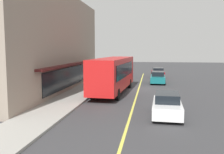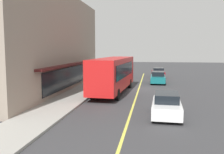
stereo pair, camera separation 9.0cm
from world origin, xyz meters
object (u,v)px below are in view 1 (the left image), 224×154
at_px(car_white, 167,105).
at_px(traffic_light, 88,69).
at_px(bus, 113,73).
at_px(car_teal, 158,78).
at_px(pedestrian_waiting, 98,76).
at_px(car_maroon, 158,73).

bearing_deg(car_white, traffic_light, 46.04).
bearing_deg(bus, car_teal, -30.38).
distance_m(car_teal, pedestrian_waiting, 7.74).
xyz_separation_m(car_teal, car_maroon, (6.94, -0.18, 0.00)).
relative_size(traffic_light, pedestrian_waiting, 1.94).
relative_size(car_teal, car_maroon, 0.99).
height_order(bus, car_white, bus).
relative_size(car_white, car_maroon, 0.99).
xyz_separation_m(car_white, pedestrian_waiting, (13.56, 7.45, 0.40)).
height_order(car_teal, car_maroon, same).
height_order(traffic_light, car_maroon, traffic_light).
height_order(car_maroon, pedestrian_waiting, pedestrian_waiting).
relative_size(traffic_light, car_maroon, 0.73).
bearing_deg(traffic_light, car_white, -133.96).
xyz_separation_m(traffic_light, car_teal, (9.38, -6.84, -1.79)).
distance_m(bus, car_maroon, 15.63).
height_order(car_white, pedestrian_waiting, pedestrian_waiting).
distance_m(car_white, car_teal, 16.13).
bearing_deg(car_teal, pedestrian_waiting, 109.45).
bearing_deg(car_maroon, bus, 162.07).
bearing_deg(bus, car_white, -149.88).
height_order(traffic_light, car_white, traffic_light).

